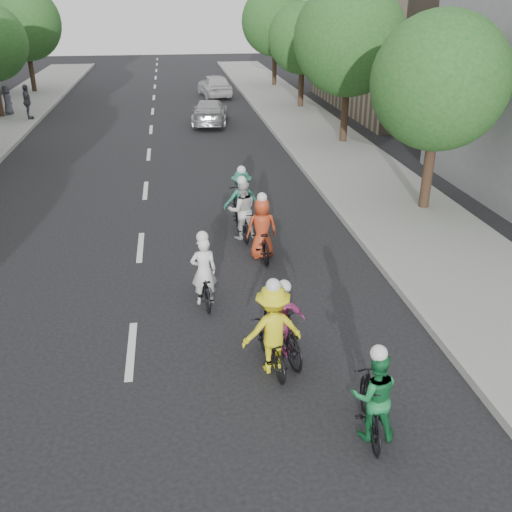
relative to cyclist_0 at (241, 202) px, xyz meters
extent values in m
plane|color=black|center=(-2.94, -6.28, -0.71)|extent=(120.00, 120.00, 0.00)
cube|color=gray|center=(5.06, 3.72, -0.63)|extent=(4.00, 80.00, 0.15)
cube|color=#999993|center=(3.11, 3.72, -0.62)|extent=(0.18, 80.00, 0.18)
cube|color=gray|center=(13.06, 17.72, 3.29)|extent=(10.00, 14.00, 8.00)
cylinder|color=black|center=(-11.14, 26.72, 0.54)|extent=(0.32, 0.32, 2.48)
sphere|color=#1C5420|center=(-11.14, 26.72, 3.82)|extent=(4.80, 4.80, 4.80)
cylinder|color=black|center=(5.86, 0.32, 0.43)|extent=(0.32, 0.32, 2.27)
sphere|color=#1C5420|center=(5.86, 0.32, 3.27)|extent=(4.00, 4.00, 4.00)
cylinder|color=black|center=(5.86, 9.32, 0.54)|extent=(0.32, 0.32, 2.48)
sphere|color=#1C5420|center=(5.86, 9.32, 3.82)|extent=(4.80, 4.80, 4.80)
cylinder|color=black|center=(5.86, 18.32, 0.43)|extent=(0.32, 0.32, 2.27)
sphere|color=#1C5420|center=(5.86, 18.32, 3.27)|extent=(4.00, 4.00, 4.00)
cylinder|color=black|center=(5.86, 27.32, 0.54)|extent=(0.32, 0.32, 2.48)
sphere|color=#1C5420|center=(5.86, 27.32, 3.82)|extent=(4.80, 4.80, 4.80)
imported|color=black|center=(0.00, 0.05, -0.15)|extent=(0.77, 1.90, 1.11)
imported|color=#256F57|center=(0.00, -0.05, 0.13)|extent=(1.15, 0.76, 1.67)
sphere|color=silver|center=(0.00, -0.05, 0.98)|extent=(0.26, 0.26, 0.26)
imported|color=black|center=(0.88, -9.10, -0.22)|extent=(0.68, 1.66, 0.97)
imported|color=#19733A|center=(0.88, -9.20, 0.05)|extent=(0.80, 0.67, 1.50)
sphere|color=silver|center=(0.88, -9.20, 0.82)|extent=(0.26, 0.26, 0.26)
imported|color=black|center=(-0.08, -6.81, -0.14)|extent=(0.90, 1.95, 1.13)
imported|color=#C4458D|center=(-0.08, -6.91, 0.03)|extent=(0.92, 0.53, 1.48)
sphere|color=silver|center=(-0.08, -6.91, 0.79)|extent=(0.26, 0.26, 0.26)
imported|color=black|center=(-1.40, -4.51, -0.28)|extent=(0.67, 1.64, 0.84)
imported|color=white|center=(-1.40, -4.61, 0.08)|extent=(0.60, 0.42, 1.57)
sphere|color=silver|center=(-1.40, -4.61, 0.89)|extent=(0.26, 0.26, 0.26)
imported|color=black|center=(-0.35, -7.17, -0.30)|extent=(0.74, 1.61, 0.81)
imported|color=yellow|center=(-0.35, -7.27, 0.15)|extent=(1.18, 0.78, 1.71)
sphere|color=silver|center=(-0.35, -7.27, 1.02)|extent=(0.26, 0.26, 0.26)
imported|color=black|center=(0.23, -2.27, -0.22)|extent=(0.70, 1.87, 0.97)
imported|color=#B43C1C|center=(0.23, -2.37, 0.10)|extent=(0.80, 0.54, 1.61)
sphere|color=silver|center=(0.23, -2.37, 0.93)|extent=(0.26, 0.26, 0.26)
imported|color=black|center=(-0.11, -0.92, -0.27)|extent=(0.72, 1.70, 0.87)
imported|color=silver|center=(-0.11, -1.02, 0.13)|extent=(0.86, 0.70, 1.66)
sphere|color=silver|center=(-0.11, -1.02, 0.98)|extent=(0.26, 0.26, 0.26)
imported|color=#A8A8AD|center=(0.15, 14.71, -0.07)|extent=(2.25, 4.52, 1.26)
imported|color=silver|center=(1.12, 23.58, 0.03)|extent=(2.30, 4.50, 1.47)
imported|color=#4B4C57|center=(-9.43, 16.67, 0.35)|extent=(0.65, 1.13, 1.81)
imported|color=#50515D|center=(-10.84, 18.21, 0.22)|extent=(0.50, 0.76, 1.55)
camera|label=1|loc=(-1.91, -15.80, 5.57)|focal=40.00mm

